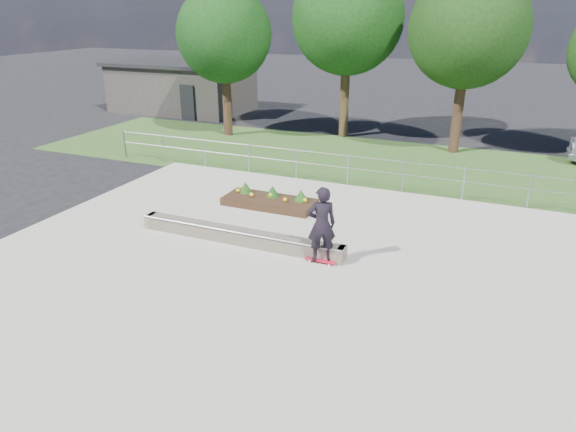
# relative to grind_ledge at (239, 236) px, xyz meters

# --- Properties ---
(ground) EXTENTS (120.00, 120.00, 0.00)m
(ground) POSITION_rel_grind_ledge_xyz_m (1.26, -1.53, -0.26)
(ground) COLOR black
(ground) RESTS_ON ground
(grass_verge) EXTENTS (30.00, 8.00, 0.02)m
(grass_verge) POSITION_rel_grind_ledge_xyz_m (1.26, 9.47, -0.25)
(grass_verge) COLOR #2D4E1F
(grass_verge) RESTS_ON ground
(concrete_slab) EXTENTS (15.00, 15.00, 0.06)m
(concrete_slab) POSITION_rel_grind_ledge_xyz_m (1.26, -1.53, -0.23)
(concrete_slab) COLOR #A39F90
(concrete_slab) RESTS_ON ground
(fence) EXTENTS (20.06, 0.06, 1.20)m
(fence) POSITION_rel_grind_ledge_xyz_m (1.26, 5.97, 0.51)
(fence) COLOR gray
(fence) RESTS_ON ground
(building) EXTENTS (8.40, 5.40, 3.00)m
(building) POSITION_rel_grind_ledge_xyz_m (-12.74, 16.47, 1.25)
(building) COLOR #312E2C
(building) RESTS_ON ground
(tree_far_left) EXTENTS (4.55, 4.55, 7.15)m
(tree_far_left) POSITION_rel_grind_ledge_xyz_m (-6.74, 11.47, 4.59)
(tree_far_left) COLOR #301D13
(tree_far_left) RESTS_ON ground
(tree_mid_left) EXTENTS (5.25, 5.25, 8.25)m
(tree_mid_left) POSITION_rel_grind_ledge_xyz_m (-1.24, 13.47, 5.34)
(tree_mid_left) COLOR #332414
(tree_mid_left) RESTS_ON ground
(tree_mid_right) EXTENTS (4.90, 4.90, 7.70)m
(tree_mid_right) POSITION_rel_grind_ledge_xyz_m (4.26, 12.47, 4.97)
(tree_mid_right) COLOR #321D14
(tree_mid_right) RESTS_ON ground
(grind_ledge) EXTENTS (6.00, 0.44, 0.43)m
(grind_ledge) POSITION_rel_grind_ledge_xyz_m (0.00, 0.00, 0.00)
(grind_ledge) COLOR brown
(grind_ledge) RESTS_ON concrete_slab
(planter_bed) EXTENTS (3.00, 1.20, 0.61)m
(planter_bed) POSITION_rel_grind_ledge_xyz_m (-0.45, 2.97, -0.02)
(planter_bed) COLOR black
(planter_bed) RESTS_ON concrete_slab
(skateboarder) EXTENTS (0.84, 0.75, 2.02)m
(skateboarder) POSITION_rel_grind_ledge_xyz_m (2.44, -0.23, 0.84)
(skateboarder) COLOR white
(skateboarder) RESTS_ON concrete_slab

